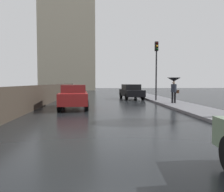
{
  "coord_description": "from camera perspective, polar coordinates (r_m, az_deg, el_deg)",
  "views": [
    {
      "loc": [
        -0.56,
        -6.99,
        1.64
      ],
      "look_at": [
        0.16,
        4.59,
        0.97
      ],
      "focal_mm": 38.51,
      "sensor_mm": 36.0,
      "label": 1
    }
  ],
  "objects": [
    {
      "name": "car_red_near_kerb",
      "position": [
        15.19,
        -9.09,
        -0.01
      ],
      "size": [
        1.97,
        4.59,
        1.47
      ],
      "rotation": [
        0.0,
        0.0,
        3.21
      ],
      "color": "maroon",
      "rests_on": "ground"
    },
    {
      "name": "car_black_mid_road",
      "position": [
        23.57,
        4.59,
        1.11
      ],
      "size": [
        2.01,
        4.5,
        1.43
      ],
      "rotation": [
        0.0,
        0.0,
        0.07
      ],
      "color": "black",
      "rests_on": "ground"
    },
    {
      "name": "traffic_light",
      "position": [
        20.2,
        10.5,
        8.35
      ],
      "size": [
        0.26,
        0.39,
        4.81
      ],
      "color": "black",
      "rests_on": "sidewalk_strip"
    },
    {
      "name": "pedestrian_with_umbrella_near",
      "position": [
        17.86,
        14.49,
        2.95
      ],
      "size": [
        0.96,
        0.96,
        1.83
      ],
      "rotation": [
        0.0,
        0.0,
        -0.29
      ],
      "color": "black",
      "rests_on": "sidewalk_strip"
    },
    {
      "name": "distant_tower",
      "position": [
        53.14,
        -10.45,
        13.65
      ],
      "size": [
        11.65,
        10.08,
        28.31
      ],
      "color": "#B2A88E",
      "rests_on": "ground"
    },
    {
      "name": "ground",
      "position": [
        7.2,
        1.01,
        -9.85
      ],
      "size": [
        120.0,
        120.0,
        0.0
      ],
      "primitive_type": "plane",
      "color": "black"
    }
  ]
}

